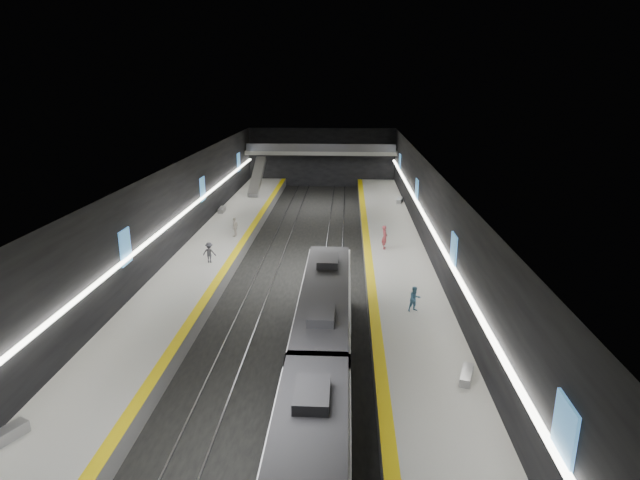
# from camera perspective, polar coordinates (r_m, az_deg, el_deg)

# --- Properties ---
(ground) EXTENTS (70.00, 70.00, 0.00)m
(ground) POSITION_cam_1_polar(r_m,az_deg,el_deg) (41.17, -2.20, -3.59)
(ground) COLOR black
(ground) RESTS_ON ground
(ceiling) EXTENTS (20.00, 70.00, 0.04)m
(ceiling) POSITION_cam_1_polar(r_m,az_deg,el_deg) (39.11, -2.33, 7.47)
(ceiling) COLOR beige
(ceiling) RESTS_ON wall_left
(wall_left) EXTENTS (0.04, 70.00, 8.00)m
(wall_left) POSITION_cam_1_polar(r_m,az_deg,el_deg) (42.05, -15.98, 1.91)
(wall_left) COLOR black
(wall_left) RESTS_ON ground
(wall_right) EXTENTS (0.04, 70.00, 8.00)m
(wall_right) POSITION_cam_1_polar(r_m,az_deg,el_deg) (40.31, 12.04, 1.57)
(wall_right) COLOR black
(wall_right) RESTS_ON ground
(wall_back) EXTENTS (20.00, 0.04, 8.00)m
(wall_back) POSITION_cam_1_polar(r_m,az_deg,el_deg) (74.24, 0.19, 8.79)
(wall_back) COLOR black
(wall_back) RESTS_ON ground
(platform_left) EXTENTS (5.00, 70.00, 1.00)m
(platform_left) POSITION_cam_1_polar(r_m,az_deg,el_deg) (42.32, -12.39, -2.69)
(platform_left) COLOR slate
(platform_left) RESTS_ON ground
(tile_surface_left) EXTENTS (5.00, 70.00, 0.02)m
(tile_surface_left) POSITION_cam_1_polar(r_m,az_deg,el_deg) (42.15, -12.43, -2.03)
(tile_surface_left) COLOR #B0B0AB
(tile_surface_left) RESTS_ON platform_left
(tactile_strip_left) EXTENTS (0.60, 70.00, 0.02)m
(tactile_strip_left) POSITION_cam_1_polar(r_m,az_deg,el_deg) (41.63, -9.51, -2.09)
(tactile_strip_left) COLOR yellow
(tactile_strip_left) RESTS_ON platform_left
(platform_right) EXTENTS (5.00, 70.00, 1.00)m
(platform_right) POSITION_cam_1_polar(r_m,az_deg,el_deg) (41.03, 8.30, -3.09)
(platform_right) COLOR slate
(platform_right) RESTS_ON ground
(tile_surface_right) EXTENTS (5.00, 70.00, 0.02)m
(tile_surface_right) POSITION_cam_1_polar(r_m,az_deg,el_deg) (40.86, 8.33, -2.42)
(tile_surface_right) COLOR #B0B0AB
(tile_surface_right) RESTS_ON platform_right
(tactile_strip_right) EXTENTS (0.60, 70.00, 0.02)m
(tactile_strip_right) POSITION_cam_1_polar(r_m,az_deg,el_deg) (40.70, 5.24, -2.36)
(tactile_strip_right) COLOR yellow
(tactile_strip_right) RESTS_ON platform_right
(rails) EXTENTS (6.52, 70.00, 0.12)m
(rails) POSITION_cam_1_polar(r_m,az_deg,el_deg) (41.15, -2.20, -3.51)
(rails) COLOR gray
(rails) RESTS_ON ground
(train) EXTENTS (2.69, 28.88, 3.60)m
(train) POSITION_cam_1_polar(r_m,az_deg,el_deg) (22.43, -0.27, -15.93)
(train) COLOR #10133D
(train) RESTS_ON ground
(ad_posters) EXTENTS (19.94, 53.50, 2.20)m
(ad_posters) POSITION_cam_1_polar(r_m,az_deg,el_deg) (40.79, -2.15, 2.84)
(ad_posters) COLOR #458DD1
(ad_posters) RESTS_ON wall_left
(cove_light_left) EXTENTS (0.25, 68.60, 0.12)m
(cove_light_left) POSITION_cam_1_polar(r_m,az_deg,el_deg) (42.03, -15.70, 1.65)
(cove_light_left) COLOR white
(cove_light_left) RESTS_ON wall_left
(cove_light_right) EXTENTS (0.25, 68.60, 0.12)m
(cove_light_right) POSITION_cam_1_polar(r_m,az_deg,el_deg) (40.33, 11.75, 1.30)
(cove_light_right) COLOR white
(cove_light_right) RESTS_ON wall_right
(mezzanine_bridge) EXTENTS (20.00, 3.00, 1.50)m
(mezzanine_bridge) POSITION_cam_1_polar(r_m,az_deg,el_deg) (72.05, 0.11, 9.38)
(mezzanine_bridge) COLOR gray
(mezzanine_bridge) RESTS_ON wall_left
(escalator) EXTENTS (1.20, 7.50, 3.92)m
(escalator) POSITION_cam_1_polar(r_m,az_deg,el_deg) (66.37, -6.72, 6.76)
(escalator) COLOR #99999E
(escalator) RESTS_ON platform_left
(bench_left_near) EXTENTS (1.35, 2.07, 0.49)m
(bench_left_near) POSITION_cam_1_polar(r_m,az_deg,el_deg) (24.81, -30.88, -17.69)
(bench_left_near) COLOR #99999E
(bench_left_near) RESTS_ON platform_left
(bench_left_far) EXTENTS (0.59, 1.89, 0.46)m
(bench_left_far) POSITION_cam_1_polar(r_m,az_deg,el_deg) (56.86, -10.42, 3.19)
(bench_left_far) COLOR #99999E
(bench_left_far) RESTS_ON platform_left
(bench_right_near) EXTENTS (0.98, 1.77, 0.42)m
(bench_right_near) POSITION_cam_1_polar(r_m,az_deg,el_deg) (26.34, 15.37, -13.74)
(bench_right_near) COLOR #99999E
(bench_right_near) RESTS_ON platform_right
(bench_right_far) EXTENTS (0.92, 2.02, 0.48)m
(bench_right_far) POSITION_cam_1_polar(r_m,az_deg,el_deg) (60.91, 8.50, 4.19)
(bench_right_far) COLOR #99999E
(bench_right_far) RESTS_ON platform_right
(passenger_right_a) EXTENTS (0.49, 0.72, 1.94)m
(passenger_right_a) POSITION_cam_1_polar(r_m,az_deg,el_deg) (43.78, 6.90, 0.27)
(passenger_right_a) COLOR #B0424A
(passenger_right_a) RESTS_ON platform_right
(passenger_right_b) EXTENTS (0.92, 0.84, 1.55)m
(passenger_right_b) POSITION_cam_1_polar(r_m,az_deg,el_deg) (32.45, 10.07, -6.24)
(passenger_right_b) COLOR teal
(passenger_right_b) RESTS_ON platform_right
(passenger_left_a) EXTENTS (0.60, 1.08, 1.74)m
(passenger_left_a) POSITION_cam_1_polar(r_m,az_deg,el_deg) (47.47, -9.05, 1.36)
(passenger_left_a) COLOR beige
(passenger_left_a) RESTS_ON platform_left
(passenger_left_b) EXTENTS (1.04, 0.64, 1.56)m
(passenger_left_b) POSITION_cam_1_polar(r_m,az_deg,el_deg) (41.13, -11.72, -1.33)
(passenger_left_b) COLOR #3F3E46
(passenger_left_b) RESTS_ON platform_left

